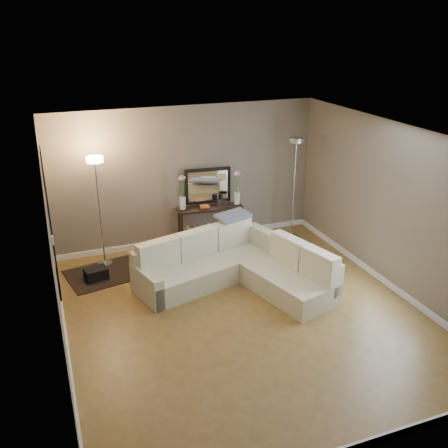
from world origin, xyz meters
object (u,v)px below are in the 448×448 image
object	(u,v)px
floor_lamp_lit	(98,190)
sectional_sofa	(235,266)
console_table	(206,224)
floor_lamp_unlit	(295,168)

from	to	relation	value
floor_lamp_lit	sectional_sofa	bearing A→B (deg)	-37.21
sectional_sofa	floor_lamp_lit	xyz separation A→B (m)	(-1.88, 1.43, 1.06)
sectional_sofa	console_table	world-z (taller)	sectional_sofa
console_table	sectional_sofa	bearing A→B (deg)	-91.95
floor_lamp_lit	console_table	bearing A→B (deg)	4.61
console_table	floor_lamp_lit	size ratio (longest dim) A/B	0.65
console_table	floor_lamp_unlit	world-z (taller)	floor_lamp_unlit
sectional_sofa	floor_lamp_lit	bearing A→B (deg)	142.79
sectional_sofa	console_table	xyz separation A→B (m)	(0.05, 1.59, 0.12)
sectional_sofa	console_table	distance (m)	1.59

